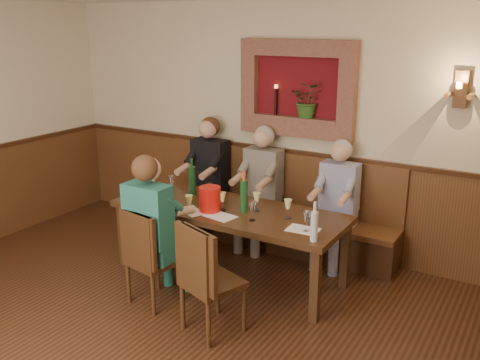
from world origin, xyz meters
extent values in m
cube|color=beige|center=(0.00, 3.00, 1.40)|extent=(6.00, 0.04, 2.80)
cube|color=#533117|center=(0.00, 2.98, 0.55)|extent=(6.00, 0.04, 1.10)
cube|color=#381E0F|center=(0.00, 2.98, 1.12)|extent=(6.02, 0.06, 0.05)
cube|color=#5F0D12|center=(0.20, 2.98, 1.85)|extent=(1.00, 0.02, 0.70)
cube|color=#885945|center=(0.20, 2.94, 2.29)|extent=(1.36, 0.12, 0.18)
cube|color=#885945|center=(0.20, 2.94, 1.41)|extent=(1.36, 0.12, 0.18)
cube|color=#885945|center=(-0.39, 2.94, 1.85)|extent=(0.18, 0.12, 0.70)
cube|color=#885945|center=(0.79, 2.94, 1.85)|extent=(0.18, 0.12, 0.70)
cube|color=#885945|center=(0.20, 2.94, 1.52)|extent=(1.00, 0.14, 0.04)
imported|color=#2C531C|center=(0.35, 2.94, 1.74)|extent=(0.35, 0.30, 0.39)
cylinder|color=black|center=(-0.05, 2.94, 1.69)|extent=(0.03, 0.03, 0.30)
cylinder|color=#FFBF59|center=(-0.05, 2.94, 1.86)|extent=(0.04, 0.04, 0.04)
cube|color=#533117|center=(1.90, 2.95, 1.95)|extent=(0.12, 0.08, 0.35)
cylinder|color=#533117|center=(1.80, 2.88, 1.90)|extent=(0.05, 0.18, 0.05)
cylinder|color=#533117|center=(2.00, 2.88, 1.90)|extent=(0.05, 0.18, 0.05)
cylinder|color=#FFBF59|center=(1.90, 2.82, 2.00)|extent=(0.06, 0.06, 0.06)
cube|color=#371F10|center=(0.00, 1.85, 0.72)|extent=(2.40, 0.90, 0.06)
cube|color=#371F10|center=(-1.12, 1.48, 0.34)|extent=(0.08, 0.08, 0.69)
cube|color=#371F10|center=(1.12, 1.48, 0.34)|extent=(0.08, 0.08, 0.69)
cube|color=#371F10|center=(-1.12, 2.22, 0.34)|extent=(0.08, 0.08, 0.69)
cube|color=#371F10|center=(1.12, 2.22, 0.34)|extent=(0.08, 0.08, 0.69)
cube|color=#381E0F|center=(0.00, 2.76, 0.20)|extent=(3.00, 0.40, 0.40)
cube|color=#533117|center=(0.00, 2.76, 0.42)|extent=(3.00, 0.45, 0.06)
cube|color=#533117|center=(0.00, 2.95, 0.78)|extent=(3.00, 0.06, 0.66)
cube|color=#371F10|center=(-0.31, 1.03, 0.20)|extent=(0.46, 0.46, 0.40)
cube|color=#371F10|center=(-0.31, 1.03, 0.42)|extent=(0.49, 0.49, 0.05)
cube|color=#371F10|center=(-0.34, 0.85, 0.70)|extent=(0.42, 0.11, 0.50)
cube|color=#371F10|center=(0.43, 0.91, 0.21)|extent=(0.53, 0.53, 0.42)
cube|color=#371F10|center=(0.43, 0.91, 0.44)|extent=(0.56, 0.56, 0.05)
cube|color=#371F10|center=(0.36, 0.72, 0.73)|extent=(0.43, 0.19, 0.52)
cube|color=black|center=(-0.85, 2.60, 0.23)|extent=(0.44, 0.46, 0.45)
cube|color=black|center=(-0.85, 2.78, 0.90)|extent=(0.44, 0.23, 0.57)
sphere|color=#D8A384|center=(-0.85, 2.74, 1.33)|extent=(0.22, 0.22, 0.22)
sphere|color=#4C2D19|center=(-0.85, 2.79, 1.35)|extent=(0.24, 0.24, 0.24)
cube|color=#514D4A|center=(-0.11, 2.61, 0.23)|extent=(0.42, 0.44, 0.45)
cube|color=#514D4A|center=(-0.11, 2.78, 0.89)|extent=(0.42, 0.22, 0.55)
sphere|color=#D8A384|center=(-0.11, 2.74, 1.30)|extent=(0.21, 0.21, 0.21)
sphere|color=#B2B2B2|center=(-0.11, 2.79, 1.32)|extent=(0.23, 0.23, 0.23)
cube|color=navy|center=(0.82, 2.62, 0.23)|extent=(0.40, 0.42, 0.45)
cube|color=navy|center=(0.82, 2.78, 0.86)|extent=(0.40, 0.21, 0.52)
sphere|color=#D8A384|center=(0.82, 2.74, 1.25)|extent=(0.20, 0.20, 0.20)
sphere|color=#B2B2B2|center=(0.82, 2.79, 1.27)|extent=(0.22, 0.22, 0.22)
cube|color=#1C5463|center=(-0.31, 1.15, 0.23)|extent=(0.43, 0.45, 0.45)
cube|color=#1C5463|center=(-0.31, 0.98, 0.90)|extent=(0.43, 0.23, 0.56)
sphere|color=#D8A384|center=(-0.31, 1.02, 1.31)|extent=(0.22, 0.22, 0.22)
sphere|color=#4C2D19|center=(-0.31, 0.97, 1.33)|extent=(0.24, 0.24, 0.24)
cylinder|color=red|center=(-0.12, 1.69, 0.87)|extent=(0.25, 0.25, 0.25)
cylinder|color=#19471E|center=(0.18, 1.83, 0.91)|extent=(0.08, 0.08, 0.32)
cylinder|color=#D84E18|center=(0.18, 1.83, 1.12)|extent=(0.03, 0.03, 0.09)
cylinder|color=#19471E|center=(-0.56, 2.00, 0.91)|extent=(0.09, 0.09, 0.32)
cylinder|color=#19471E|center=(-0.56, 2.00, 1.11)|extent=(0.04, 0.04, 0.09)
cylinder|color=silver|center=(1.07, 1.51, 0.88)|extent=(0.08, 0.08, 0.26)
cylinder|color=silver|center=(1.07, 1.51, 1.06)|extent=(0.03, 0.03, 0.09)
cube|color=white|center=(-0.87, 1.76, 0.75)|extent=(0.26, 0.19, 0.00)
cube|color=white|center=(0.05, 1.61, 0.75)|extent=(0.33, 0.26, 0.00)
cube|color=white|center=(0.89, 1.70, 0.75)|extent=(0.30, 0.22, 0.00)
cube|color=white|center=(-0.24, 1.57, 0.75)|extent=(0.30, 0.26, 0.00)
camera|label=1|loc=(2.72, -2.46, 2.56)|focal=40.00mm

